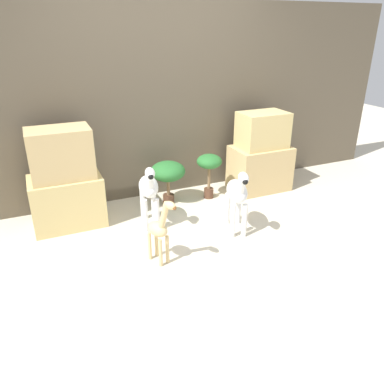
# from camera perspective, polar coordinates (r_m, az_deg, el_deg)

# --- Properties ---
(ground_plane) EXTENTS (14.00, 14.00, 0.00)m
(ground_plane) POSITION_cam_1_polar(r_m,az_deg,el_deg) (3.55, 3.62, -8.86)
(ground_plane) COLOR beige
(wall_back) EXTENTS (6.40, 0.08, 2.20)m
(wall_back) POSITION_cam_1_polar(r_m,az_deg,el_deg) (4.46, -5.14, 13.26)
(wall_back) COLOR brown
(wall_back) RESTS_ON ground_plane
(rock_pillar_left) EXTENTS (0.71, 0.48, 1.03)m
(rock_pillar_left) POSITION_cam_1_polar(r_m,az_deg,el_deg) (4.00, -18.81, 1.40)
(rock_pillar_left) COLOR #D1B775
(rock_pillar_left) RESTS_ON ground_plane
(rock_pillar_right) EXTENTS (0.71, 0.48, 0.98)m
(rock_pillar_right) POSITION_cam_1_polar(r_m,az_deg,el_deg) (4.76, 10.41, 5.46)
(rock_pillar_right) COLOR tan
(rock_pillar_right) RESTS_ON ground_plane
(zebra_right) EXTENTS (0.31, 0.53, 0.72)m
(zebra_right) POSITION_cam_1_polar(r_m,az_deg,el_deg) (3.69, 6.92, -0.32)
(zebra_right) COLOR white
(zebra_right) RESTS_ON ground_plane
(zebra_left) EXTENTS (0.27, 0.54, 0.72)m
(zebra_left) POSITION_cam_1_polar(r_m,az_deg,el_deg) (3.79, -6.59, 0.41)
(zebra_left) COLOR white
(zebra_left) RESTS_ON ground_plane
(giraffe_figurine) EXTENTS (0.21, 0.35, 0.64)m
(giraffe_figurine) POSITION_cam_1_polar(r_m,az_deg,el_deg) (3.22, -4.95, -5.66)
(giraffe_figurine) COLOR #E0C184
(giraffe_figurine) RESTS_ON ground_plane
(potted_palm_front) EXTENTS (0.30, 0.30, 0.55)m
(potted_palm_front) POSITION_cam_1_polar(r_m,az_deg,el_deg) (4.42, 2.64, 4.15)
(potted_palm_front) COLOR #513323
(potted_palm_front) RESTS_ON ground_plane
(potted_palm_back) EXTENTS (0.40, 0.40, 0.51)m
(potted_palm_back) POSITION_cam_1_polar(r_m,az_deg,el_deg) (4.31, -3.69, 2.95)
(potted_palm_back) COLOR #513323
(potted_palm_back) RESTS_ON ground_plane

